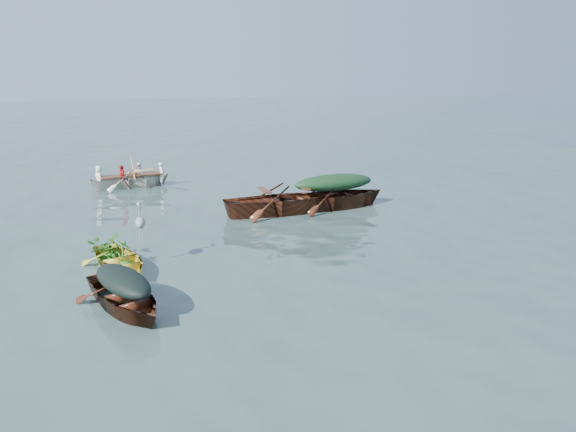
% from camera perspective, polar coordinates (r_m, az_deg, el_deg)
% --- Properties ---
extents(ground, '(140.00, 140.00, 0.00)m').
position_cam_1_polar(ground, '(13.60, 0.15, -3.61)').
color(ground, '#384E4B').
rests_on(ground, ground).
extents(yellow_dinghy, '(2.07, 3.16, 0.77)m').
position_cam_1_polar(yellow_dinghy, '(12.92, -16.70, -5.28)').
color(yellow_dinghy, yellow).
rests_on(yellow_dinghy, ground).
extents(dark_covered_boat, '(2.42, 3.59, 0.82)m').
position_cam_1_polar(dark_covered_boat, '(10.90, -16.21, -9.07)').
color(dark_covered_boat, '#462110').
rests_on(dark_covered_boat, ground).
extents(green_tarp_boat, '(4.88, 1.88, 1.14)m').
position_cam_1_polar(green_tarp_boat, '(17.76, 4.62, 0.79)').
color(green_tarp_boat, '#452010').
rests_on(green_tarp_boat, ground).
extents(open_wooden_boat, '(5.11, 1.72, 1.23)m').
position_cam_1_polar(open_wooden_boat, '(17.09, -0.42, 0.27)').
color(open_wooden_boat, brown).
rests_on(open_wooden_boat, ground).
extents(rowed_boat, '(4.12, 1.89, 0.93)m').
position_cam_1_polar(rowed_boat, '(21.59, -15.57, 2.82)').
color(rowed_boat, white).
rests_on(rowed_boat, ground).
extents(dark_tarp_cover, '(1.33, 1.98, 0.40)m').
position_cam_1_polar(dark_tarp_cover, '(10.67, -16.45, -6.07)').
color(dark_tarp_cover, black).
rests_on(dark_tarp_cover, dark_covered_boat).
extents(green_tarp_cover, '(2.68, 1.04, 0.52)m').
position_cam_1_polar(green_tarp_cover, '(17.58, 4.68, 3.41)').
color(green_tarp_cover, '#14311C').
rests_on(green_tarp_cover, green_tarp_boat).
extents(thwart_benches, '(2.56, 1.02, 0.04)m').
position_cam_1_polar(thwart_benches, '(16.94, -0.42, 2.35)').
color(thwart_benches, '#492011').
rests_on(thwart_benches, open_wooden_boat).
extents(heron, '(0.39, 0.46, 0.92)m').
position_cam_1_polar(heron, '(12.87, -14.73, -1.25)').
color(heron, '#999BA1').
rests_on(heron, yellow_dinghy).
extents(dinghy_weeds, '(0.93, 1.07, 0.60)m').
position_cam_1_polar(dinghy_weeds, '(13.22, -17.56, -1.76)').
color(dinghy_weeds, '#205F18').
rests_on(dinghy_weeds, yellow_dinghy).
extents(rowers, '(2.93, 1.56, 0.76)m').
position_cam_1_polar(rowers, '(21.44, -15.73, 5.02)').
color(rowers, silver).
rests_on(rowers, rowed_boat).
extents(oars, '(1.06, 2.67, 0.06)m').
position_cam_1_polar(oars, '(21.49, -15.66, 4.10)').
color(oars, '#A97B40').
rests_on(oars, rowed_boat).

